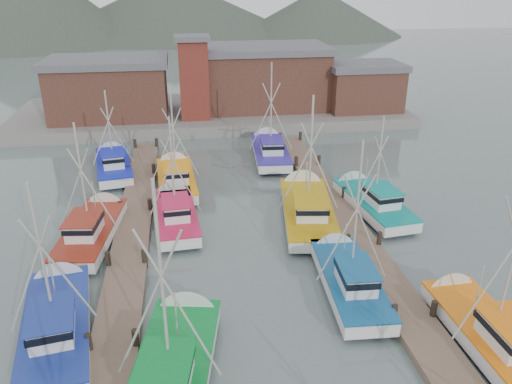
{
  "coord_description": "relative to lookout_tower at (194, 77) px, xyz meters",
  "views": [
    {
      "loc": [
        -3.33,
        -20.14,
        15.51
      ],
      "look_at": [
        1.02,
        8.95,
        2.6
      ],
      "focal_mm": 35.0,
      "sensor_mm": 36.0,
      "label": 1
    }
  ],
  "objects": [
    {
      "name": "gull_far",
      "position": [
        1.22,
        -27.75,
        2.35
      ],
      "size": [
        1.55,
        0.62,
        0.24
      ],
      "rotation": [
        0.0,
        0.0,
        0.06
      ],
      "color": "gray",
      "rests_on": "ground"
    },
    {
      "name": "boat_9",
      "position": [
        6.73,
        -22.95,
        -4.87
      ],
      "size": [
        4.65,
        10.68,
        9.68
      ],
      "rotation": [
        0.0,
        0.0,
        -0.15
      ],
      "color": "black",
      "rests_on": "ground"
    },
    {
      "name": "dock_left",
      "position": [
        -5.0,
        -28.96,
        -5.34
      ],
      "size": [
        2.3,
        46.0,
        1.5
      ],
      "color": "brown",
      "rests_on": "ground"
    },
    {
      "name": "ground",
      "position": [
        2.0,
        -33.0,
        -5.55
      ],
      "size": [
        260.0,
        260.0,
        0.0
      ],
      "primitive_type": "plane",
      "color": "#50605D",
      "rests_on": "ground"
    },
    {
      "name": "boat_6",
      "position": [
        -7.73,
        -33.07,
        -4.87
      ],
      "size": [
        4.24,
        9.59,
        8.73
      ],
      "rotation": [
        0.0,
        0.0,
        0.16
      ],
      "color": "black",
      "rests_on": "ground"
    },
    {
      "name": "shed_right",
      "position": [
        19.0,
        1.0,
        -1.71
      ],
      "size": [
        8.48,
        6.36,
        5.2
      ],
      "color": "brown",
      "rests_on": "quay"
    },
    {
      "name": "shed_center",
      "position": [
        8.0,
        4.0,
        -0.86
      ],
      "size": [
        14.84,
        9.54,
        6.9
      ],
      "color": "brown",
      "rests_on": "quay"
    },
    {
      "name": "boat_14",
      "position": [
        -7.43,
        -12.15,
        -4.87
      ],
      "size": [
        3.92,
        8.88,
        7.82
      ],
      "rotation": [
        0.0,
        0.0,
        0.16
      ],
      "color": "black",
      "rests_on": "ground"
    },
    {
      "name": "distant_hills",
      "position": [
        -10.76,
        89.59,
        -5.55
      ],
      "size": [
        175.0,
        140.0,
        42.0
      ],
      "color": "#434E41",
      "rests_on": "ground"
    },
    {
      "name": "shed_left",
      "position": [
        -9.0,
        2.0,
        -1.21
      ],
      "size": [
        12.72,
        8.48,
        6.2
      ],
      "color": "brown",
      "rests_on": "quay"
    },
    {
      "name": "lookout_tower",
      "position": [
        0.0,
        0.0,
        0.0
      ],
      "size": [
        3.6,
        3.6,
        8.5
      ],
      "color": "maroon",
      "rests_on": "quay"
    },
    {
      "name": "boat_7",
      "position": [
        11.62,
        -36.68,
        -4.86
      ],
      "size": [
        4.12,
        8.67,
        10.38
      ],
      "rotation": [
        0.0,
        0.0,
        0.02
      ],
      "color": "black",
      "rests_on": "ground"
    },
    {
      "name": "boat_4",
      "position": [
        -2.32,
        -36.92,
        -4.87
      ],
      "size": [
        4.69,
        10.07,
        10.22
      ],
      "rotation": [
        0.0,
        0.0,
        -0.18
      ],
      "color": "black",
      "rests_on": "ground"
    },
    {
      "name": "dock_right",
      "position": [
        9.0,
        -28.96,
        -5.34
      ],
      "size": [
        2.3,
        46.0,
        1.5
      ],
      "color": "brown",
      "rests_on": "ground"
    },
    {
      "name": "boat_12",
      "position": [
        -2.2,
        -16.01,
        -4.87
      ],
      "size": [
        3.53,
        8.97,
        8.78
      ],
      "rotation": [
        0.0,
        0.0,
        0.06
      ],
      "color": "black",
      "rests_on": "ground"
    },
    {
      "name": "boat_5",
      "position": [
        6.79,
        -31.62,
        -4.87
      ],
      "size": [
        3.65,
        8.61,
        9.2
      ],
      "rotation": [
        0.0,
        0.0,
        -0.05
      ],
      "color": "black",
      "rests_on": "ground"
    },
    {
      "name": "boat_8",
      "position": [
        -2.25,
        -22.38,
        -4.87
      ],
      "size": [
        3.3,
        8.61,
        8.21
      ],
      "rotation": [
        0.0,
        0.0,
        0.07
      ],
      "color": "black",
      "rests_on": "ground"
    },
    {
      "name": "quay",
      "position": [
        2.0,
        4.0,
        -4.95
      ],
      "size": [
        44.0,
        16.0,
        1.2
      ],
      "primitive_type": "cube",
      "color": "gray",
      "rests_on": "ground"
    },
    {
      "name": "boat_10",
      "position": [
        -7.39,
        -23.94,
        -4.87
      ],
      "size": [
        3.79,
        9.16,
        8.55
      ],
      "rotation": [
        0.0,
        0.0,
        -0.12
      ],
      "color": "black",
      "rests_on": "ground"
    },
    {
      "name": "boat_11",
      "position": [
        11.47,
        -22.47,
        -4.87
      ],
      "size": [
        3.69,
        8.98,
        7.75
      ],
      "rotation": [
        0.0,
        0.0,
        0.12
      ],
      "color": "black",
      "rests_on": "ground"
    },
    {
      "name": "boat_13",
      "position": [
        6.32,
        -10.51,
        -4.87
      ],
      "size": [
        3.83,
        9.54,
        9.52
      ],
      "rotation": [
        0.0,
        0.0,
        -0.07
      ],
      "color": "black",
      "rests_on": "ground"
    },
    {
      "name": "gull_near",
      "position": [
        0.45,
        -34.42,
        2.84
      ],
      "size": [
        1.55,
        0.63,
        0.24
      ],
      "rotation": [
        0.0,
        0.0,
        -0.15
      ],
      "color": "gray",
      "rests_on": "ground"
    }
  ]
}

